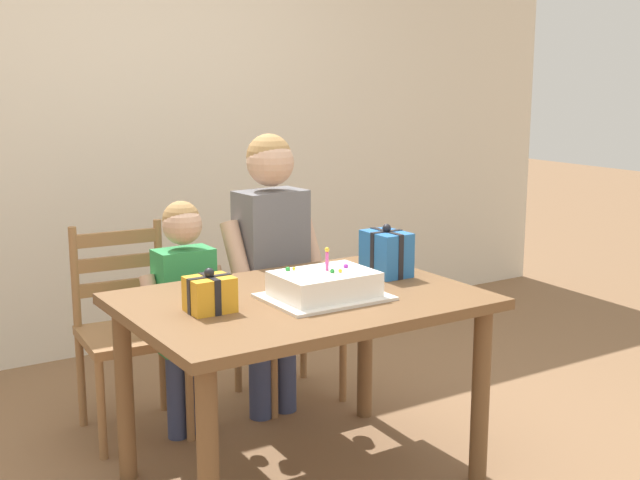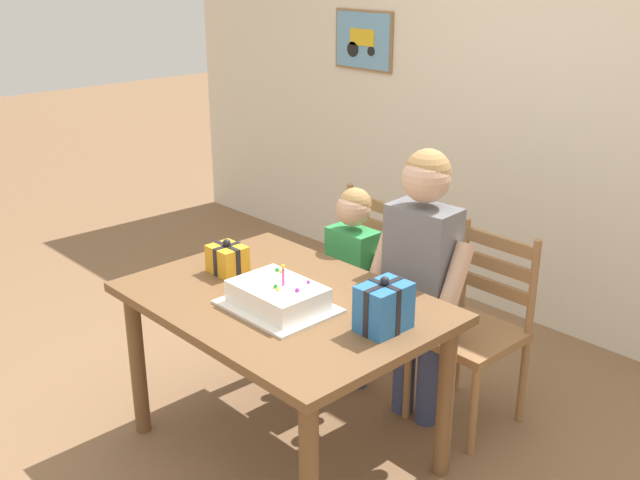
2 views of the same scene
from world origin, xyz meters
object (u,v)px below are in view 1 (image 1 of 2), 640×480
at_px(chair_left, 129,329).
at_px(chair_right, 285,303).
at_px(gift_box_red_large, 209,294).
at_px(birthday_cake, 324,286).
at_px(child_older, 271,248).
at_px(child_younger, 185,296).
at_px(dining_table, 301,323).
at_px(gift_box_beside_cake, 386,253).

xyz_separation_m(chair_left, chair_right, (0.79, 0.00, 0.00)).
bearing_deg(chair_left, gift_box_red_large, -88.70).
distance_m(birthday_cake, child_older, 0.72).
bearing_deg(child_younger, child_older, -0.08).
xyz_separation_m(child_older, child_younger, (-0.43, 0.00, -0.16)).
bearing_deg(dining_table, chair_right, 63.97).
xyz_separation_m(dining_table, gift_box_red_large, (-0.38, 0.00, 0.17)).
height_order(birthday_cake, chair_right, birthday_cake).
height_order(birthday_cake, gift_box_red_large, birthday_cake).
distance_m(dining_table, birthday_cake, 0.18).
height_order(gift_box_red_large, chair_left, chair_left).
bearing_deg(child_older, child_younger, 179.92).
height_order(dining_table, child_older, child_older).
bearing_deg(gift_box_red_large, child_older, 46.10).
distance_m(chair_right, child_older, 0.42).
bearing_deg(birthday_cake, child_older, 76.72).
relative_size(chair_right, child_older, 0.70).
distance_m(dining_table, chair_left, 0.92).
relative_size(dining_table, chair_right, 1.42).
xyz_separation_m(dining_table, gift_box_beside_cake, (0.47, 0.10, 0.20)).
distance_m(dining_table, child_older, 0.68).
relative_size(dining_table, child_younger, 1.25).
xyz_separation_m(gift_box_red_large, chair_right, (0.77, 0.81, -0.35)).
distance_m(dining_table, child_younger, 0.66).
relative_size(chair_left, chair_right, 1.00).
height_order(birthday_cake, child_older, child_older).
bearing_deg(child_younger, gift_box_red_large, -105.28).
relative_size(birthday_cake, child_older, 0.33).
bearing_deg(birthday_cake, gift_box_red_large, 169.66).
height_order(dining_table, chair_left, chair_left).
bearing_deg(child_older, gift_box_beside_cake, -64.75).
bearing_deg(gift_box_red_large, gift_box_beside_cake, 6.18).
height_order(chair_left, child_older, child_older).
distance_m(gift_box_beside_cake, child_younger, 0.88).
height_order(gift_box_beside_cake, chair_left, gift_box_beside_cake).
relative_size(gift_box_beside_cake, chair_right, 0.24).
relative_size(dining_table, gift_box_beside_cake, 5.96).
distance_m(gift_box_beside_cake, chair_left, 1.19).
xyz_separation_m(gift_box_red_large, child_older, (0.60, 0.62, -0.01)).
bearing_deg(chair_left, child_older, -17.18).
bearing_deg(chair_left, dining_table, -64.20).
distance_m(gift_box_red_large, chair_left, 0.88).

